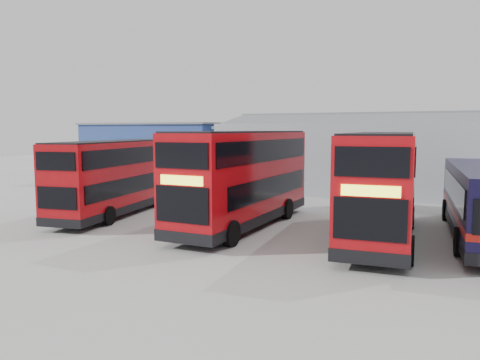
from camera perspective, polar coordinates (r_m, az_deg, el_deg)
ground_plane at (r=19.47m, az=-3.79°, el=-7.44°), size 120.00×120.00×0.00m
office_block at (r=41.62m, az=-9.19°, el=3.35°), size 12.30×8.32×5.12m
maintenance_shed at (r=36.75m, az=22.83°, el=2.62°), size 30.50×12.00×5.89m
double_decker_left at (r=25.68m, az=-15.16°, el=0.17°), size 3.69×9.65×3.99m
double_decker_centre at (r=21.94m, az=0.43°, el=0.07°), size 2.94×10.73×4.51m
double_decker_right at (r=20.24m, az=16.82°, el=-0.79°), size 3.26×10.67×4.45m
panel_van at (r=36.86m, az=-13.54°, el=1.01°), size 2.83×5.79×2.45m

